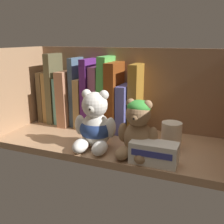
{
  "coord_description": "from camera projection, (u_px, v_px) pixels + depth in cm",
  "views": [
    {
      "loc": [
        28.94,
        -69.46,
        31.51
      ],
      "look_at": [
        0.54,
        0.0,
        10.73
      ],
      "focal_mm": 43.02,
      "sensor_mm": 36.0,
      "label": 1
    }
  ],
  "objects": [
    {
      "name": "shelf_board",
      "position": [
        110.0,
        143.0,
        0.81
      ],
      "size": [
        65.05,
        27.61,
        2.0
      ],
      "primitive_type": "cube",
      "color": "#A87F5B",
      "rests_on": "ground"
    },
    {
      "name": "shelf_back_panel",
      "position": [
        127.0,
        91.0,
        0.9
      ],
      "size": [
        67.45,
        1.2,
        28.53
      ],
      "primitive_type": "cube",
      "color": "#8D664A",
      "rests_on": "ground"
    },
    {
      "name": "shelf_side_panel_left",
      "position": [
        18.0,
        92.0,
        0.89
      ],
      "size": [
        1.6,
        30.01,
        28.53
      ],
      "primitive_type": "cube",
      "color": "#A87F5B",
      "rests_on": "ground"
    },
    {
      "name": "book_0",
      "position": [
        46.0,
        96.0,
        0.99
      ],
      "size": [
        1.91,
        9.06,
        17.81
      ],
      "primitive_type": "cube",
      "color": "brown",
      "rests_on": "shelf_board"
    },
    {
      "name": "book_1",
      "position": [
        51.0,
        96.0,
        0.98
      ],
      "size": [
        1.75,
        9.52,
        17.72
      ],
      "primitive_type": "cube",
      "color": "olive",
      "rests_on": "shelf_board"
    },
    {
      "name": "book_2",
      "position": [
        57.0,
        88.0,
        0.96
      ],
      "size": [
        2.31,
        11.21,
        24.38
      ],
      "primitive_type": "cube",
      "color": "brown",
      "rests_on": "shelf_board"
    },
    {
      "name": "book_3",
      "position": [
        63.0,
        100.0,
        0.96
      ],
      "size": [
        2.21,
        10.39,
        16.12
      ],
      "primitive_type": "cube",
      "color": "#68B6AD",
      "rests_on": "shelf_board"
    },
    {
      "name": "book_4",
      "position": [
        71.0,
        97.0,
        0.95
      ],
      "size": [
        3.74,
        14.94,
        18.85
      ],
      "primitive_type": "cube",
      "rotation": [
        0.0,
        -0.02,
        0.0
      ],
      "color": "tan",
      "rests_on": "shelf_board"
    },
    {
      "name": "book_5",
      "position": [
        78.0,
        91.0,
        0.93
      ],
      "size": [
        1.7,
        10.48,
        23.18
      ],
      "primitive_type": "cube",
      "color": "slate",
      "rests_on": "shelf_board"
    },
    {
      "name": "book_6",
      "position": [
        84.0,
        101.0,
        0.93
      ],
      "size": [
        2.37,
        12.48,
        16.36
      ],
      "primitive_type": "cube",
      "rotation": [
        0.0,
        0.01,
        0.0
      ],
      "color": "tan",
      "rests_on": "shelf_board"
    },
    {
      "name": "book_7",
      "position": [
        91.0,
        93.0,
        0.91
      ],
      "size": [
        2.33,
        12.41,
        23.03
      ],
      "primitive_type": "cube",
      "rotation": [
        0.0,
        0.0,
        0.0
      ],
      "color": "#5C2378",
      "rests_on": "shelf_board"
    },
    {
      "name": "book_8",
      "position": [
        99.0,
        97.0,
        0.91
      ],
      "size": [
        2.64,
        10.77,
        20.61
      ],
      "primitive_type": "cube",
      "color": "#AC6185",
      "rests_on": "shelf_board"
    },
    {
      "name": "book_9",
      "position": [
        107.0,
        93.0,
        0.89
      ],
      "size": [
        3.65,
        11.87,
        24.02
      ],
      "primitive_type": "cube",
      "rotation": [
        0.0,
        0.03,
        0.0
      ],
      "color": "#56BF54",
      "rests_on": "shelf_board"
    },
    {
      "name": "book_10",
      "position": [
        117.0,
        96.0,
        0.88
      ],
      "size": [
        3.23,
        14.48,
        22.21
      ],
      "primitive_type": "cube",
      "color": "brown",
      "rests_on": "shelf_board"
    },
    {
      "name": "book_11",
      "position": [
        127.0,
        107.0,
        0.88
      ],
      "size": [
        2.99,
        13.81,
        15.3
      ],
      "primitive_type": "cube",
      "color": "#585BA6",
      "rests_on": "shelf_board"
    },
    {
      "name": "book_12",
      "position": [
        137.0,
        98.0,
        0.86
      ],
      "size": [
        2.86,
        10.43,
        21.82
      ],
      "primitive_type": "cube",
      "color": "#A27126",
      "rests_on": "shelf_board"
    },
    {
      "name": "teddy_bear_larger",
      "position": [
        95.0,
        126.0,
        0.73
      ],
      "size": [
        11.95,
        12.61,
        16.22
      ],
      "color": "white",
      "rests_on": "shelf_board"
    },
    {
      "name": "teddy_bear_smaller",
      "position": [
        138.0,
        130.0,
        0.68
      ],
      "size": [
        10.74,
        10.88,
        14.76
      ],
      "color": "#93704C",
      "rests_on": "shelf_board"
    },
    {
      "name": "pillar_candle",
      "position": [
        171.0,
        135.0,
        0.74
      ],
      "size": [
        5.59,
        5.59,
        7.14
      ],
      "primitive_type": "cylinder",
      "color": "silver",
      "rests_on": "shelf_board"
    },
    {
      "name": "small_product_box",
      "position": [
        154.0,
        153.0,
        0.65
      ],
      "size": [
        11.43,
        5.44,
        5.4
      ],
      "color": "silver",
      "rests_on": "shelf_board"
    }
  ]
}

